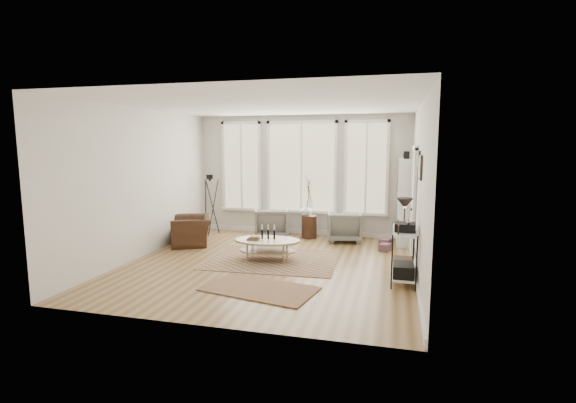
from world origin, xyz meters
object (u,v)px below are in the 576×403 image
(armchair_left, at_px, (271,223))
(accent_chair, at_px, (191,231))
(coffee_table, at_px, (267,244))
(bookcase, at_px, (405,202))
(low_shelf, at_px, (404,249))
(armchair_right, at_px, (344,226))
(side_table, at_px, (309,208))

(armchair_left, relative_size, accent_chair, 0.82)
(coffee_table, bearing_deg, bookcase, 37.32)
(low_shelf, distance_m, armchair_right, 2.81)
(low_shelf, relative_size, armchair_right, 1.72)
(armchair_left, height_order, side_table, side_table)
(low_shelf, height_order, armchair_left, low_shelf)
(low_shelf, xyz_separation_m, armchair_left, (-2.98, 2.43, -0.15))
(low_shelf, bearing_deg, coffee_table, 167.34)
(armchair_left, height_order, accent_chair, armchair_left)
(armchair_left, xyz_separation_m, accent_chair, (-1.52, -1.10, -0.05))
(bookcase, bearing_deg, side_table, 177.26)
(armchair_right, height_order, accent_chair, armchair_right)
(armchair_left, xyz_separation_m, side_table, (0.88, 0.19, 0.37))
(armchair_left, bearing_deg, armchair_right, 164.70)
(armchair_right, bearing_deg, accent_chair, 8.92)
(armchair_right, relative_size, side_table, 0.50)
(armchair_left, bearing_deg, low_shelf, 123.21)
(low_shelf, relative_size, armchair_left, 1.66)
(low_shelf, bearing_deg, side_table, 128.73)
(bookcase, bearing_deg, coffee_table, -142.68)
(coffee_table, relative_size, accent_chair, 1.37)
(bookcase, bearing_deg, accent_chair, -165.41)
(armchair_right, bearing_deg, bookcase, 169.89)
(bookcase, height_order, armchair_left, bookcase)
(coffee_table, xyz_separation_m, armchair_left, (-0.47, 1.87, 0.05))
(bookcase, distance_m, side_table, 2.18)
(low_shelf, distance_m, armchair_left, 3.85)
(armchair_left, bearing_deg, coffee_table, 86.57)
(bookcase, relative_size, armchair_right, 2.71)
(low_shelf, height_order, side_table, side_table)
(bookcase, relative_size, accent_chair, 2.14)
(coffee_table, distance_m, side_table, 2.14)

